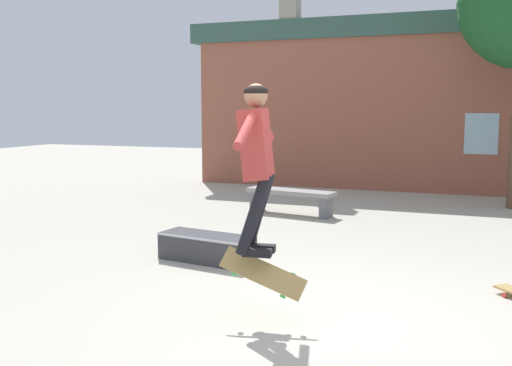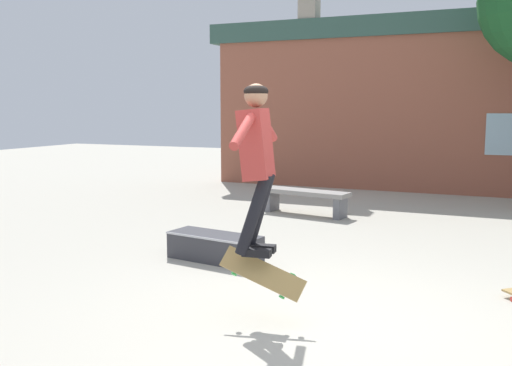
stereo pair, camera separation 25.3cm
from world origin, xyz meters
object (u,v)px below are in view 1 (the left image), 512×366
Objects in this scene: skate_ledge at (207,248)px; skateboard_flipping at (263,273)px; skater at (256,153)px; park_bench at (290,196)px.

skateboard_flipping is (1.40, -1.75, 0.30)m from skate_ledge.
skater reaches higher than skateboard_flipping.
skate_ledge is 2.55m from skater.
skate_ledge is (-0.05, -3.49, -0.16)m from park_bench.
skateboard_flipping is at bearing -42.76° from skate_ledge.
skateboard_flipping is at bearing -65.54° from park_bench.
skateboard_flipping is (1.35, -5.25, 0.14)m from park_bench.
skater is at bearing 146.63° from skateboard_flipping.
park_bench is 3.50m from skate_ledge.
skater reaches higher than skate_ledge.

